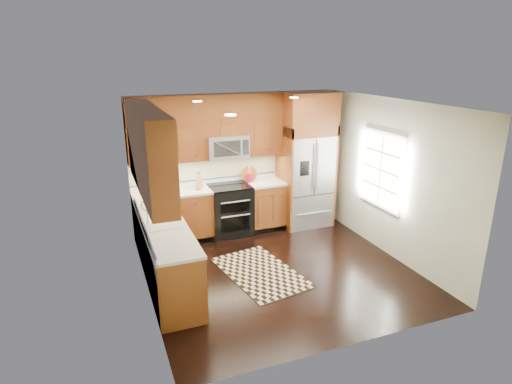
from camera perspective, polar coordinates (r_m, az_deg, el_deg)
name	(u,v)px	position (r m, az deg, el deg)	size (l,w,h in m)	color
ground	(278,270)	(6.91, 2.93, -10.29)	(4.00, 4.00, 0.00)	black
wall_back	(236,162)	(8.19, -2.63, 4.03)	(4.00, 0.02, 2.60)	silver
wall_left	(142,208)	(5.90, -14.91, -2.12)	(0.02, 4.00, 2.60)	silver
wall_right	(389,178)	(7.42, 17.36, 1.74)	(0.02, 4.00, 2.60)	silver
window	(381,170)	(7.53, 16.36, 2.86)	(0.04, 1.10, 1.30)	white
base_cabinets	(188,234)	(7.15, -9.11, -5.50)	(2.85, 3.00, 0.90)	brown
countertop	(193,203)	(7.11, -8.38, -1.52)	(2.86, 3.01, 0.04)	beige
upper_cabinets	(185,136)	(6.88, -9.44, 7.32)	(2.85, 3.00, 1.15)	brown
range	(230,210)	(8.06, -3.48, -2.40)	(0.76, 0.67, 0.95)	black
microwave	(227,146)	(7.85, -3.94, 6.09)	(0.76, 0.40, 0.42)	#B2B2B7
refrigerator	(306,160)	(8.36, 6.68, 4.24)	(0.98, 0.75, 2.60)	#B2B2B7
sink_faucet	(161,221)	(6.25, -12.53, -3.82)	(0.54, 0.44, 0.37)	#B2B2B7
rug	(260,272)	(6.81, 0.54, -10.63)	(0.97, 1.62, 0.01)	black
knife_block	(199,182)	(7.79, -7.61, 1.39)	(0.16, 0.19, 0.31)	tan
utensil_crock	(250,176)	(8.11, -0.84, 2.18)	(0.16, 0.16, 0.36)	maroon
cutting_board	(249,181)	(8.18, -0.92, 1.50)	(0.30, 0.30, 0.02)	brown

